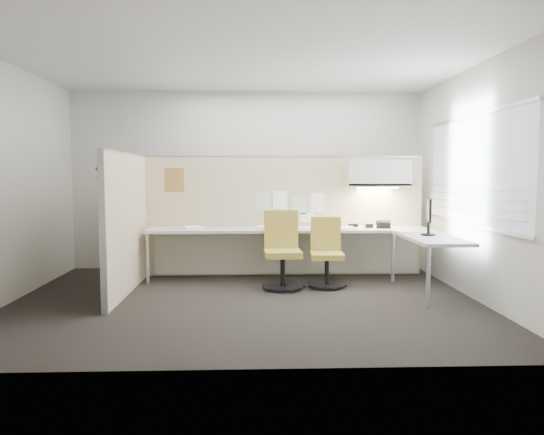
{
  "coord_description": "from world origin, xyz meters",
  "views": [
    {
      "loc": [
        0.07,
        -6.23,
        1.5
      ],
      "look_at": [
        0.35,
        0.8,
        0.92
      ],
      "focal_mm": 35.0,
      "sensor_mm": 36.0,
      "label": 1
    }
  ],
  "objects_px": {
    "desk": "(313,238)",
    "phone": "(383,224)",
    "chair_left": "(282,253)",
    "chair_right": "(326,255)",
    "monitor": "(429,214)"
  },
  "relations": [
    {
      "from": "desk",
      "to": "chair_left",
      "type": "relative_size",
      "value": 3.98
    },
    {
      "from": "desk",
      "to": "monitor",
      "type": "xyz_separation_m",
      "value": [
        1.37,
        -0.81,
        0.4
      ]
    },
    {
      "from": "chair_left",
      "to": "phone",
      "type": "xyz_separation_m",
      "value": [
        1.48,
        0.58,
        0.31
      ]
    },
    {
      "from": "chair_right",
      "to": "monitor",
      "type": "xyz_separation_m",
      "value": [
        1.23,
        -0.43,
        0.57
      ]
    },
    {
      "from": "desk",
      "to": "chair_right",
      "type": "height_order",
      "value": "chair_right"
    },
    {
      "from": "desk",
      "to": "chair_right",
      "type": "relative_size",
      "value": 4.4
    },
    {
      "from": "desk",
      "to": "monitor",
      "type": "distance_m",
      "value": 1.64
    },
    {
      "from": "desk",
      "to": "phone",
      "type": "bearing_deg",
      "value": 7.24
    },
    {
      "from": "chair_left",
      "to": "phone",
      "type": "height_order",
      "value": "chair_left"
    },
    {
      "from": "desk",
      "to": "chair_right",
      "type": "distance_m",
      "value": 0.44
    },
    {
      "from": "chair_left",
      "to": "chair_right",
      "type": "bearing_deg",
      "value": 4.54
    },
    {
      "from": "desk",
      "to": "monitor",
      "type": "relative_size",
      "value": 8.62
    },
    {
      "from": "chair_left",
      "to": "chair_right",
      "type": "distance_m",
      "value": 0.6
    },
    {
      "from": "desk",
      "to": "phone",
      "type": "xyz_separation_m",
      "value": [
        1.03,
        0.13,
        0.18
      ]
    },
    {
      "from": "chair_right",
      "to": "desk",
      "type": "bearing_deg",
      "value": 113.4
    }
  ]
}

